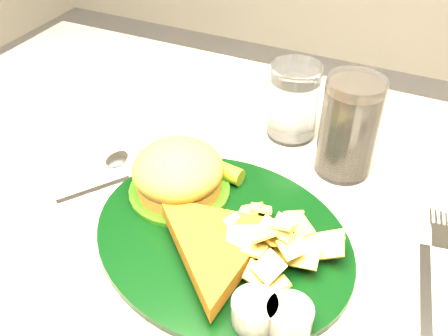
# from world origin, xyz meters

# --- Properties ---
(dinner_plate) EXTENTS (0.43, 0.39, 0.08)m
(dinner_plate) POSITION_xyz_m (0.05, -0.08, 0.79)
(dinner_plate) COLOR black
(dinner_plate) RESTS_ON table
(water_glass) EXTENTS (0.10, 0.10, 0.13)m
(water_glass) POSITION_xyz_m (0.05, 0.18, 0.81)
(water_glass) COLOR white
(water_glass) RESTS_ON table
(cola_glass) EXTENTS (0.11, 0.11, 0.15)m
(cola_glass) POSITION_xyz_m (0.15, 0.13, 0.83)
(cola_glass) COLOR black
(cola_glass) RESTS_ON table
(fork_napkin) EXTENTS (0.17, 0.21, 0.01)m
(fork_napkin) POSITION_xyz_m (0.30, -0.05, 0.76)
(fork_napkin) COLOR white
(fork_napkin) RESTS_ON table
(spoon) EXTENTS (0.12, 0.14, 0.01)m
(spoon) POSITION_xyz_m (-0.15, -0.08, 0.75)
(spoon) COLOR white
(spoon) RESTS_ON table
(ramekin) EXTENTS (0.05, 0.05, 0.03)m
(ramekin) POSITION_xyz_m (-0.33, 0.18, 0.76)
(ramekin) COLOR silver
(ramekin) RESTS_ON table
(wrapped_straw) EXTENTS (0.22, 0.14, 0.01)m
(wrapped_straw) POSITION_xyz_m (-0.12, 0.17, 0.75)
(wrapped_straw) COLOR white
(wrapped_straw) RESTS_ON table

